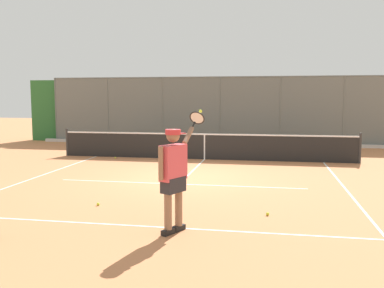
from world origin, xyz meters
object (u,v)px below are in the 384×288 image
at_px(tennis_ball_near_net, 115,158).
at_px(tennis_ball_by_sideline, 268,214).
at_px(tennis_ball_near_baseline, 98,204).
at_px(tennis_player, 174,171).

relative_size(tennis_ball_near_net, tennis_ball_by_sideline, 1.00).
bearing_deg(tennis_ball_near_baseline, tennis_ball_near_net, -72.51).
xyz_separation_m(tennis_ball_near_net, tennis_ball_by_sideline, (-5.66, 6.75, 0.00)).
bearing_deg(tennis_player, tennis_ball_near_baseline, 81.52).
bearing_deg(tennis_ball_near_net, tennis_ball_near_baseline, 107.49).
distance_m(tennis_player, tennis_ball_near_net, 9.10).
relative_size(tennis_player, tennis_ball_by_sideline, 31.49).
xyz_separation_m(tennis_player, tennis_ball_near_baseline, (1.99, -1.44, -1.03)).
bearing_deg(tennis_ball_by_sideline, tennis_ball_near_net, -50.00).
relative_size(tennis_player, tennis_ball_near_net, 31.49).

